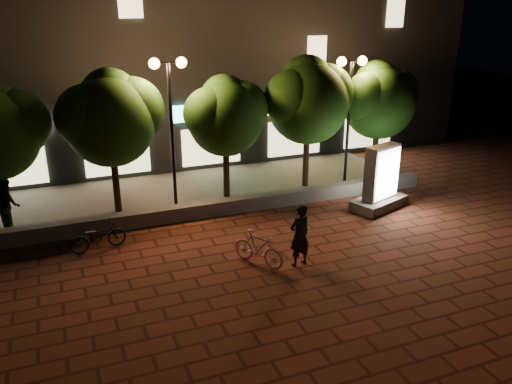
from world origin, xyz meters
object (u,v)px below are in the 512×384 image
street_lamp_right (350,88)px  tree_mid (226,113)px  pedestrian (8,205)px  street_lamp_left (170,95)px  tree_left (111,115)px  tree_right (309,98)px  rider (300,235)px  scooter_pink (258,248)px  tree_far_right (379,98)px  scooter_parked (98,236)px  ad_kiosk (381,183)px

street_lamp_right → tree_mid: bearing=177.0°
tree_mid → pedestrian: size_ratio=2.60×
tree_mid → street_lamp_left: 2.22m
tree_left → tree_right: 7.30m
tree_mid → rider: size_ratio=2.47×
scooter_pink → tree_left: bearing=87.2°
tree_left → tree_far_right: size_ratio=1.03×
tree_left → pedestrian: size_ratio=2.83×
tree_far_right → scooter_parked: (-11.48, -2.77, -2.93)m
scooter_parked → street_lamp_left: bearing=-58.2°
tree_far_right → rider: size_ratio=2.61×
tree_far_right → ad_kiosk: bearing=-120.6°
tree_mid → scooter_parked: (-4.98, -2.77, -2.78)m
tree_mid → tree_left: bearing=180.0°
tree_mid → tree_far_right: size_ratio=0.95×
street_lamp_left → scooter_parked: (-2.93, -2.51, -3.59)m
tree_right → tree_far_right: 3.20m
tree_mid → tree_far_right: (6.50, 0.00, 0.15)m
tree_right → ad_kiosk: bearing=-64.6°
tree_right → ad_kiosk: 4.24m
tree_far_right → pedestrian: 14.17m
tree_left → ad_kiosk: tree_left is taller
ad_kiosk → pedestrian: ad_kiosk is taller
tree_right → pedestrian: bearing=-177.5°
ad_kiosk → street_lamp_left: bearing=158.0°
tree_far_right → pedestrian: size_ratio=2.75×
scooter_pink → pedestrian: bearing=110.4°
tree_far_right → scooter_parked: size_ratio=2.86×
street_lamp_left → pedestrian: street_lamp_left is taller
tree_far_right → street_lamp_left: (-8.55, -0.26, 0.66)m
ad_kiosk → street_lamp_right: bearing=85.4°
tree_right → scooter_parked: 9.28m
street_lamp_left → pedestrian: size_ratio=3.00×
scooter_pink → tree_mid: bearing=47.7°
street_lamp_right → scooter_parked: (-9.93, -2.51, -3.46)m
tree_mid → tree_right: tree_right is taller
street_lamp_right → pedestrian: 12.75m
tree_left → rider: (4.13, -5.83, -2.53)m
tree_left → rider: tree_left is taller
street_lamp_right → scooter_parked: street_lamp_right is taller
street_lamp_left → tree_far_right: bearing=1.8°
tree_right → rider: size_ratio=2.78×
tree_left → ad_kiosk: (8.72, -3.00, -2.52)m
tree_left → street_lamp_left: size_ratio=0.94×
tree_right → scooter_parked: (-8.28, -2.77, -3.13)m
tree_mid → street_lamp_right: 5.00m
tree_mid → ad_kiosk: tree_mid is taller
ad_kiosk → scooter_pink: size_ratio=1.43×
street_lamp_left → scooter_parked: size_ratio=3.11×
ad_kiosk → rider: 5.40m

